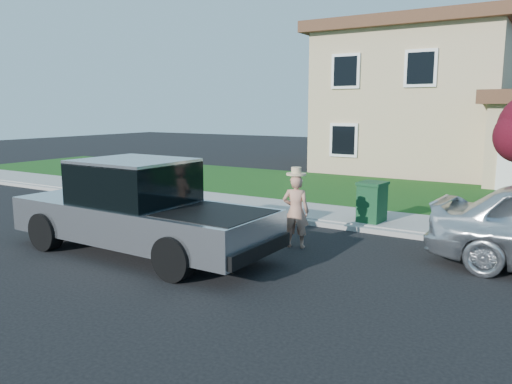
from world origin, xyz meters
TOP-DOWN VIEW (x-y plane):
  - ground at (0.00, 0.00)m, footprint 80.00×80.00m
  - curb at (1.00, 2.90)m, footprint 40.00×0.20m
  - sidewalk at (1.00, 4.00)m, footprint 40.00×2.00m
  - lawn at (1.00, 8.50)m, footprint 40.00×7.00m
  - house at (1.31, 16.38)m, footprint 14.00×11.30m
  - pickup_truck at (-1.22, -1.26)m, footprint 6.00×2.35m
  - woman at (1.34, 0.80)m, footprint 0.67×0.54m
  - trash_bin at (2.14, 3.49)m, footprint 0.69×0.77m

SIDE VIEW (x-z plane):
  - ground at x=0.00m, z-range 0.00..0.00m
  - lawn at x=1.00m, z-range 0.00..0.10m
  - curb at x=1.00m, z-range 0.00..0.12m
  - sidewalk at x=1.00m, z-range 0.00..0.15m
  - trash_bin at x=2.14m, z-range 0.16..1.17m
  - woman at x=1.34m, z-range -0.05..1.71m
  - pickup_truck at x=-1.22m, z-range -0.07..1.89m
  - house at x=1.31m, z-range -0.26..6.59m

